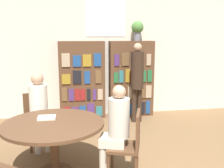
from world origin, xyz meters
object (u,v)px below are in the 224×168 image
at_px(bookshelf_right, 131,79).
at_px(librarian_standing, 137,75).
at_px(reading_table, 54,130).
at_px(seated_reader_right, 116,126).
at_px(flower_vase, 137,29).
at_px(bookshelf_left, 82,80).
at_px(chair_left_side, 38,117).
at_px(chair_far_side, 130,142).
at_px(seated_reader_left, 39,106).

distance_m(bookshelf_right, librarian_standing, 0.52).
height_order(reading_table, seated_reader_right, seated_reader_right).
height_order(flower_vase, librarian_standing, flower_vase).
bearing_deg(librarian_standing, bookshelf_left, 156.06).
distance_m(chair_left_side, seated_reader_right, 1.65).
bearing_deg(bookshelf_right, bookshelf_left, -180.00).
bearing_deg(bookshelf_right, chair_left_side, -143.52).
relative_size(chair_far_side, librarian_standing, 0.53).
distance_m(flower_vase, seated_reader_left, 2.85).
xyz_separation_m(chair_left_side, seated_reader_right, (1.10, -1.21, 0.20)).
bearing_deg(flower_vase, bookshelf_right, -177.84).
bearing_deg(librarian_standing, seated_reader_right, -111.44).
bearing_deg(flower_vase, chair_far_side, -106.29).
distance_m(seated_reader_right, librarian_standing, 2.32).
distance_m(chair_far_side, seated_reader_right, 0.27).
height_order(seated_reader_left, seated_reader_right, seated_reader_left).
relative_size(seated_reader_left, seated_reader_right, 1.02).
bearing_deg(reading_table, chair_far_side, -17.73).
height_order(chair_far_side, seated_reader_left, seated_reader_left).
xyz_separation_m(reading_table, seated_reader_left, (-0.26, 0.79, 0.12)).
xyz_separation_m(reading_table, librarian_standing, (1.63, 1.88, 0.40)).
distance_m(reading_table, seated_reader_left, 0.84).
height_order(bookshelf_right, chair_left_side, bookshelf_right).
xyz_separation_m(bookshelf_left, bookshelf_right, (1.11, 0.00, -0.00)).
height_order(flower_vase, chair_far_side, flower_vase).
distance_m(flower_vase, chair_left_side, 2.91).
bearing_deg(flower_vase, librarian_standing, -103.41).
xyz_separation_m(chair_far_side, seated_reader_left, (-1.22, 1.10, 0.23)).
xyz_separation_m(flower_vase, reading_table, (-1.75, -2.39, -1.37)).
bearing_deg(reading_table, bookshelf_right, 55.89).
bearing_deg(chair_left_side, bookshelf_left, -138.02).
xyz_separation_m(bookshelf_left, librarian_standing, (1.13, -0.50, 0.16)).
relative_size(flower_vase, seated_reader_right, 0.35).
bearing_deg(librarian_standing, seated_reader_left, -149.90).
bearing_deg(bookshelf_left, reading_table, -101.85).
bearing_deg(flower_vase, seated_reader_right, -109.96).
distance_m(bookshelf_left, seated_reader_right, 2.66).
distance_m(chair_left_side, chair_far_side, 1.79).
distance_m(bookshelf_left, chair_far_side, 2.75).
bearing_deg(chair_left_side, bookshelf_right, -161.79).
distance_m(flower_vase, librarian_standing, 1.10).
xyz_separation_m(seated_reader_left, seated_reader_right, (1.05, -1.04, -0.03)).
height_order(chair_left_side, librarian_standing, librarian_standing).
relative_size(reading_table, seated_reader_left, 1.07).
xyz_separation_m(seated_reader_left, librarian_standing, (1.89, 1.09, 0.28)).
height_order(reading_table, chair_far_side, chair_far_side).
bearing_deg(chair_far_side, reading_table, 90.00).
bearing_deg(bookshelf_left, chair_left_side, -119.75).
bearing_deg(reading_table, librarian_standing, 49.19).
bearing_deg(bookshelf_left, chair_far_side, -80.31).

